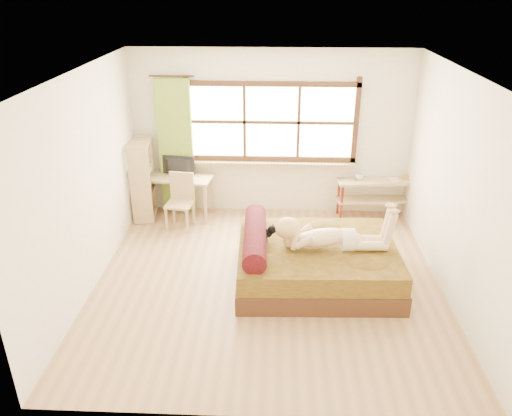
{
  "coord_description": "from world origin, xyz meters",
  "views": [
    {
      "loc": [
        0.09,
        -5.58,
        3.66
      ],
      "look_at": [
        -0.16,
        0.2,
        0.98
      ],
      "focal_mm": 35.0,
      "sensor_mm": 36.0,
      "label": 1
    }
  ],
  "objects_px": {
    "pipe_shelf": "(377,190)",
    "bed": "(313,261)",
    "chair": "(181,198)",
    "bookshelf": "(143,180)",
    "desk": "(178,182)",
    "kitten": "(262,232)",
    "woman": "(331,226)"
  },
  "relations": [
    {
      "from": "chair",
      "to": "pipe_shelf",
      "type": "bearing_deg",
      "value": 17.0
    },
    {
      "from": "bookshelf",
      "to": "bed",
      "type": "bearing_deg",
      "value": -40.85
    },
    {
      "from": "woman",
      "to": "pipe_shelf",
      "type": "distance_m",
      "value": 2.29
    },
    {
      "from": "bed",
      "to": "chair",
      "type": "distance_m",
      "value": 2.51
    },
    {
      "from": "chair",
      "to": "pipe_shelf",
      "type": "height_order",
      "value": "chair"
    },
    {
      "from": "desk",
      "to": "bookshelf",
      "type": "distance_m",
      "value": 0.56
    },
    {
      "from": "kitten",
      "to": "desk",
      "type": "bearing_deg",
      "value": 127.31
    },
    {
      "from": "bed",
      "to": "bookshelf",
      "type": "distance_m",
      "value": 3.24
    },
    {
      "from": "bed",
      "to": "kitten",
      "type": "bearing_deg",
      "value": 169.5
    },
    {
      "from": "desk",
      "to": "pipe_shelf",
      "type": "xyz_separation_m",
      "value": [
        3.28,
        0.12,
        -0.14
      ]
    },
    {
      "from": "kitten",
      "to": "chair",
      "type": "relative_size",
      "value": 0.35
    },
    {
      "from": "desk",
      "to": "chair",
      "type": "distance_m",
      "value": 0.4
    },
    {
      "from": "bed",
      "to": "woman",
      "type": "xyz_separation_m",
      "value": [
        0.2,
        -0.05,
        0.55
      ]
    },
    {
      "from": "woman",
      "to": "bookshelf",
      "type": "height_order",
      "value": "bookshelf"
    },
    {
      "from": "bookshelf",
      "to": "desk",
      "type": "bearing_deg",
      "value": 1.42
    },
    {
      "from": "woman",
      "to": "chair",
      "type": "height_order",
      "value": "woman"
    },
    {
      "from": "pipe_shelf",
      "to": "bookshelf",
      "type": "bearing_deg",
      "value": 177.22
    },
    {
      "from": "chair",
      "to": "pipe_shelf",
      "type": "distance_m",
      "value": 3.21
    },
    {
      "from": "bed",
      "to": "chair",
      "type": "bearing_deg",
      "value": 141.21
    },
    {
      "from": "woman",
      "to": "desk",
      "type": "bearing_deg",
      "value": 138.42
    },
    {
      "from": "bed",
      "to": "chair",
      "type": "xyz_separation_m",
      "value": [
        -2.0,
        1.5,
        0.21
      ]
    },
    {
      "from": "bed",
      "to": "woman",
      "type": "relative_size",
      "value": 1.46
    },
    {
      "from": "chair",
      "to": "pipe_shelf",
      "type": "xyz_separation_m",
      "value": [
        3.17,
        0.49,
        -0.02
      ]
    },
    {
      "from": "bed",
      "to": "pipe_shelf",
      "type": "height_order",
      "value": "bed"
    },
    {
      "from": "pipe_shelf",
      "to": "bed",
      "type": "bearing_deg",
      "value": -126.22
    },
    {
      "from": "bed",
      "to": "kitten",
      "type": "xyz_separation_m",
      "value": [
        -0.67,
        0.1,
        0.36
      ]
    },
    {
      "from": "kitten",
      "to": "chair",
      "type": "xyz_separation_m",
      "value": [
        -1.33,
        1.4,
        -0.15
      ]
    },
    {
      "from": "kitten",
      "to": "pipe_shelf",
      "type": "relative_size",
      "value": 0.23
    },
    {
      "from": "kitten",
      "to": "chair",
      "type": "distance_m",
      "value": 1.94
    },
    {
      "from": "desk",
      "to": "kitten",
      "type": "bearing_deg",
      "value": -42.64
    },
    {
      "from": "woman",
      "to": "kitten",
      "type": "bearing_deg",
      "value": 168.36
    },
    {
      "from": "pipe_shelf",
      "to": "chair",
      "type": "bearing_deg",
      "value": -177.0
    }
  ]
}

